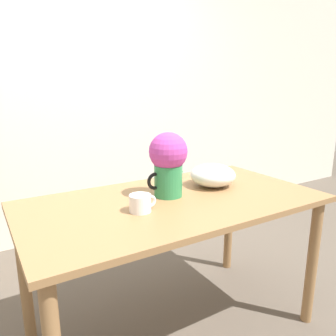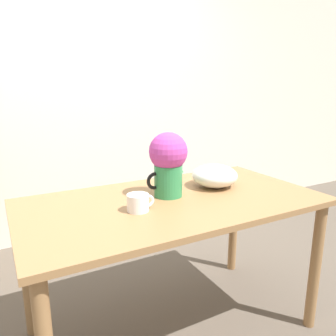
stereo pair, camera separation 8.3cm
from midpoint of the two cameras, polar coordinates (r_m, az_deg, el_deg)
wall_back at (r=3.01m, az=-15.19°, el=12.49°), size 8.00×0.05×2.60m
table at (r=1.74m, az=2.32°, el=-8.61°), size 1.54×0.82×0.78m
flower_vase at (r=1.70m, az=1.43°, el=1.31°), size 0.23×0.20×0.34m
coffee_mug at (r=1.54m, az=-3.61°, el=-6.05°), size 0.14×0.10×0.08m
white_bowl at (r=1.93m, az=9.34°, el=-1.34°), size 0.27×0.27×0.13m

